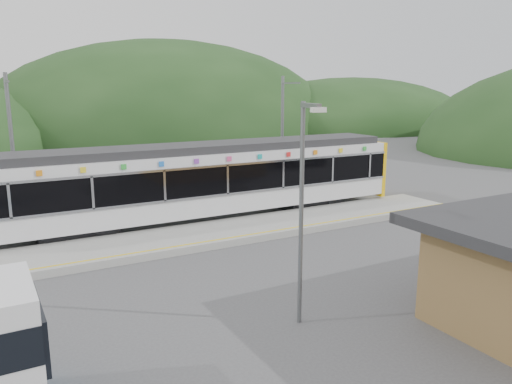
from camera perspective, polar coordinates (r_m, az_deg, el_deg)
ground at (r=18.85m, az=-1.30°, el=-7.84°), size 120.00×120.00×0.00m
hills at (r=26.27m, az=5.27°, el=-2.20°), size 146.00×149.00×26.00m
platform at (r=21.64m, az=-5.40°, el=-4.87°), size 26.00×3.20×0.30m
yellow_line at (r=20.46m, az=-3.93°, el=-5.37°), size 26.00×0.10×0.01m
train at (r=24.00m, az=-5.85°, el=1.49°), size 20.44×3.01×3.74m
catenary_mast_west at (r=24.45m, az=-26.04°, el=4.30°), size 0.18×1.80×7.00m
catenary_mast_east at (r=28.80m, az=3.06°, el=6.44°), size 0.18×1.80×7.00m
lamp_post at (r=13.00m, az=5.53°, el=-0.46°), size 0.38×1.08×6.02m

